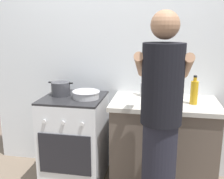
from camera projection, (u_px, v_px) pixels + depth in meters
name	position (u px, v px, depth m)	size (l,w,h in m)	color
back_wall	(132.00, 59.00, 2.79)	(3.20, 0.10, 2.50)	silver
countertop	(163.00, 145.00, 2.58)	(1.00, 0.60, 0.90)	brown
stove_range	(75.00, 138.00, 2.74)	(0.60, 0.62, 0.90)	silver
pot	(61.00, 89.00, 2.67)	(0.26, 0.19, 0.14)	#38383D
mixing_bowl	(86.00, 94.00, 2.58)	(0.27, 0.27, 0.07)	#B7B7BC
utensil_crock	(145.00, 87.00, 2.65)	(0.10, 0.10, 0.32)	silver
spice_bottle	(160.00, 100.00, 2.39)	(0.04, 0.04, 0.08)	silver
oil_bottle	(194.00, 92.00, 2.37)	(0.07, 0.07, 0.26)	gold
person	(160.00, 127.00, 1.95)	(0.41, 0.50, 1.70)	black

